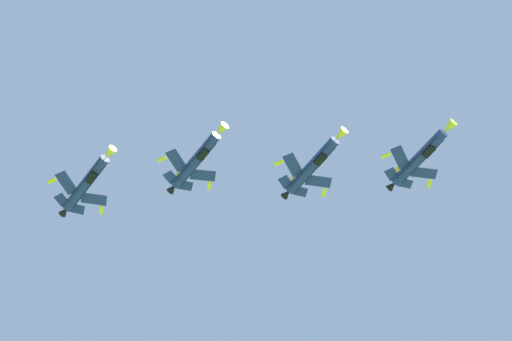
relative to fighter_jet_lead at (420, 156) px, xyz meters
The scene contains 4 objects.
fighter_jet_lead is the anchor object (origin of this frame).
fighter_jet_left_wing 17.74m from the fighter_jet_lead, 159.65° to the left, with size 10.34×15.64×4.35m.
fighter_jet_right_wing 36.65m from the fighter_jet_lead, 159.64° to the left, with size 10.33×15.64×4.37m.
fighter_jet_left_outer 54.58m from the fighter_jet_lead, 157.40° to the left, with size 10.34×15.64×4.36m.
Camera 1 is at (-0.18, -6.52, 1.43)m, focal length 68.41 mm.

